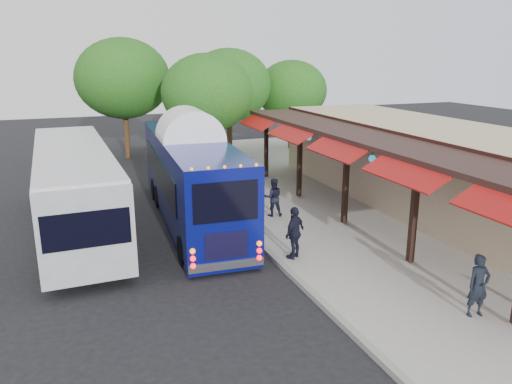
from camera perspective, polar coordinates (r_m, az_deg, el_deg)
name	(u,v)px	position (r m, az deg, el deg)	size (l,w,h in m)	color
ground	(300,287)	(14.64, 5.07, -10.76)	(90.00, 90.00, 0.00)	black
sidewalk	(371,222)	(20.17, 12.97, -3.39)	(10.00, 40.00, 0.15)	#9E9B93
curb	(253,238)	(18.01, -0.34, -5.29)	(0.20, 40.00, 0.16)	gray
station_shelter	(444,171)	(21.73, 20.71, 2.21)	(8.15, 20.00, 3.60)	tan
coach_bus	(191,174)	(19.72, -7.41, 2.03)	(3.00, 11.28, 3.57)	#080D62
city_bus	(75,185)	(19.76, -20.01, 0.73)	(2.89, 11.83, 3.16)	gray
ped_a	(478,286)	(13.64, 24.08, -9.75)	(0.59, 0.39, 1.61)	black
ped_b	(273,197)	(20.00, 1.97, -0.60)	(0.75, 0.59, 1.55)	black
ped_c	(295,233)	(15.89, 4.44, -4.64)	(1.00, 0.42, 1.71)	black
ped_d	(210,160)	(27.30, -5.33, 3.68)	(0.99, 0.57, 1.53)	black
tree_left	(207,93)	(28.48, -5.60, 11.20)	(5.13, 5.13, 6.57)	#382314
tree_mid	(229,85)	(32.28, -3.12, 12.10)	(5.36, 5.36, 6.87)	#382314
tree_right	(292,91)	(34.67, 4.09, 11.49)	(4.78, 4.78, 6.12)	#382314
tree_far	(123,79)	(32.87, -14.97, 12.41)	(5.86, 5.86, 7.50)	#382314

